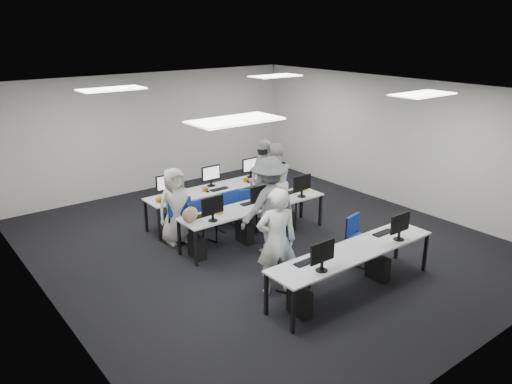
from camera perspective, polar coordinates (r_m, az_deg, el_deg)
room at (r=9.50m, az=0.56°, el=2.49°), size 9.00×9.02×3.00m
ceiling_panels at (r=9.20m, az=0.59°, el=11.41°), size 5.20×4.60×0.02m
desk_front at (r=8.17m, az=11.10°, el=-6.85°), size 3.20×0.70×0.73m
desk_mid at (r=9.91m, az=-0.17°, el=-1.81°), size 3.20×0.70×0.73m
desk_back at (r=10.99m, az=-4.62°, el=0.23°), size 3.20×0.70×0.73m
equipment_front at (r=8.17m, az=10.15°, el=-9.31°), size 2.51×0.41×1.19m
equipment_mid at (r=9.91m, az=-0.98°, el=-3.82°), size 2.91×0.41×1.19m
equipment_back at (r=11.21m, az=-3.81°, el=-1.12°), size 2.91×0.41×1.19m
chair_0 at (r=8.26m, az=4.28°, el=-9.44°), size 0.54×0.56×0.83m
chair_1 at (r=9.31m, az=11.80°, el=-6.32°), size 0.52×0.55×0.88m
chair_2 at (r=9.93m, az=-6.22°, el=-4.44°), size 0.52×0.54×0.85m
chair_3 at (r=10.49m, az=-1.25°, el=-3.04°), size 0.55×0.57×0.84m
chair_4 at (r=11.22m, az=3.15°, el=-1.56°), size 0.48×0.51×0.86m
chair_5 at (r=10.17m, az=-8.84°, el=-3.77°), size 0.60×0.63×0.96m
chair_6 at (r=10.63m, az=-3.46°, el=-2.70°), size 0.44×0.48×0.88m
chair_7 at (r=11.36m, az=1.16°, el=-1.12°), size 0.49×0.53×0.95m
handbag at (r=9.11m, az=-7.54°, el=-2.57°), size 0.39×0.31×0.28m
student_0 at (r=7.89m, az=2.38°, el=-5.71°), size 0.77×0.66×1.79m
student_1 at (r=10.89m, az=2.13°, el=1.16°), size 1.03×0.93×1.74m
student_2 at (r=9.88m, az=-9.23°, el=-1.58°), size 0.75×0.49×1.53m
student_3 at (r=11.05m, az=0.90°, el=1.49°), size 1.12×0.77×1.76m
photographer at (r=9.31m, az=1.47°, el=-1.54°), size 1.22×0.71×1.87m
dslr_camera at (r=9.14m, az=0.79°, el=4.63°), size 0.14×0.18×0.10m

